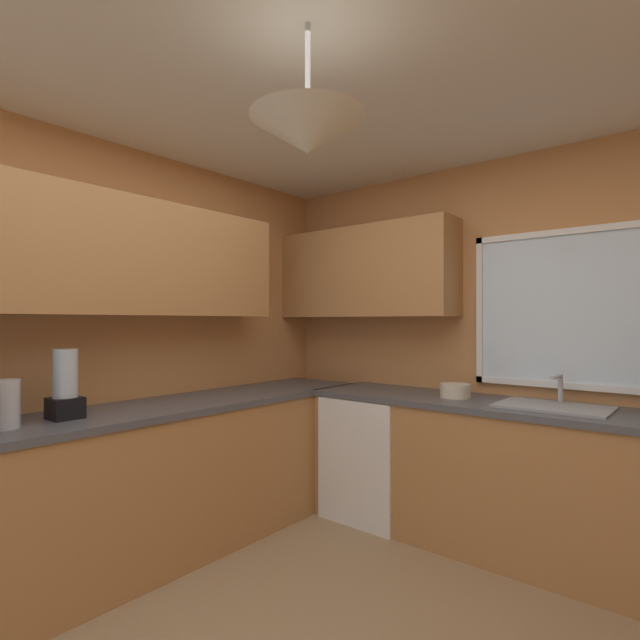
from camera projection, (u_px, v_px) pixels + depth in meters
room_shell at (313, 259)px, 2.38m from camera, size 3.58×4.07×2.59m
counter_run_left at (116, 492)px, 2.72m from camera, size 0.65×3.68×0.91m
counter_run_back at (512, 478)px, 2.96m from camera, size 2.67×0.65×0.91m
dishwasher at (376, 455)px, 3.56m from camera, size 0.60×0.60×0.87m
kettle at (4, 404)px, 2.27m from camera, size 0.13×0.13×0.23m
sink_assembly at (554, 406)px, 2.82m from camera, size 0.60×0.40×0.19m
bowl at (455, 391)px, 3.20m from camera, size 0.20×0.20×0.09m
blender_appliance at (65, 387)px, 2.51m from camera, size 0.15×0.15×0.36m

